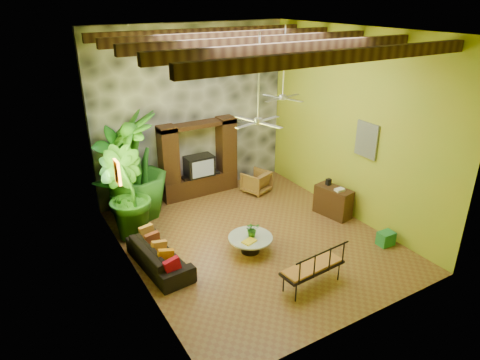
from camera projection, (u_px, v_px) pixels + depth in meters
ground at (254, 239)px, 10.82m from camera, size 7.00×7.00×0.00m
ceiling at (257, 31)px, 8.82m from camera, size 6.00×7.00×0.02m
back_wall at (192, 112)px, 12.58m from camera, size 6.00×0.02×5.00m
left_wall at (127, 171)px, 8.42m from camera, size 0.02×7.00×5.00m
right_wall at (352, 126)px, 11.22m from camera, size 0.02×7.00×5.00m
stone_accent_wall at (193, 112)px, 12.53m from camera, size 5.98×0.10×4.98m
ceiling_beams at (257, 42)px, 8.91m from camera, size 5.95×5.36×0.22m
entertainment_center at (199, 164)px, 12.91m from camera, size 2.40×0.55×2.30m
ceiling_fan_front at (258, 112)px, 9.05m from camera, size 1.28×1.28×1.86m
ceiling_fan_back at (283, 89)px, 11.15m from camera, size 1.28×1.28×1.86m
wall_art_mask at (117, 172)px, 9.39m from camera, size 0.06×0.32×0.55m
wall_art_painting at (367, 140)px, 10.81m from camera, size 0.06×0.70×0.90m
sofa at (159, 256)px, 9.60m from camera, size 0.95×2.07×0.59m
wicker_armchair at (256, 182)px, 13.26m from camera, size 0.94×0.95×0.68m
tall_plant_a at (121, 175)px, 11.30m from camera, size 1.62×1.39×2.58m
tall_plant_b at (125, 194)px, 10.52m from camera, size 1.59×1.65×2.33m
tall_plant_c at (135, 166)px, 11.45m from camera, size 1.65×1.65×2.92m
coffee_table at (250, 242)px, 10.20m from camera, size 1.06×1.06×0.40m
centerpiece_plant at (252, 229)px, 10.11m from camera, size 0.38×0.34×0.37m
yellow_tray at (249, 241)px, 9.93m from camera, size 0.36×0.30×0.03m
iron_bench at (315, 266)px, 8.82m from camera, size 1.47×0.63×0.57m
side_console at (333, 202)px, 11.84m from camera, size 0.66×1.10×0.82m
green_bin at (386, 238)px, 10.51m from camera, size 0.41×0.31×0.34m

